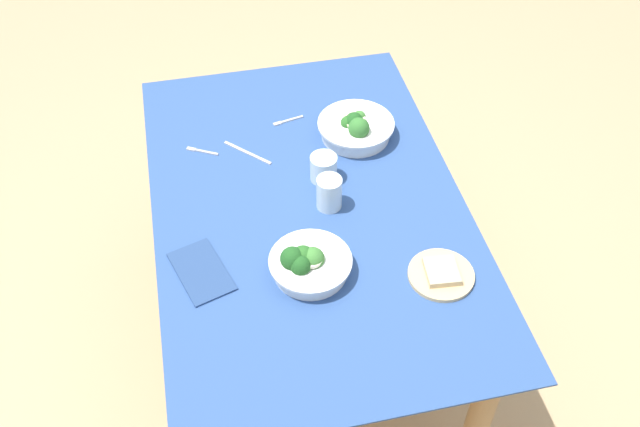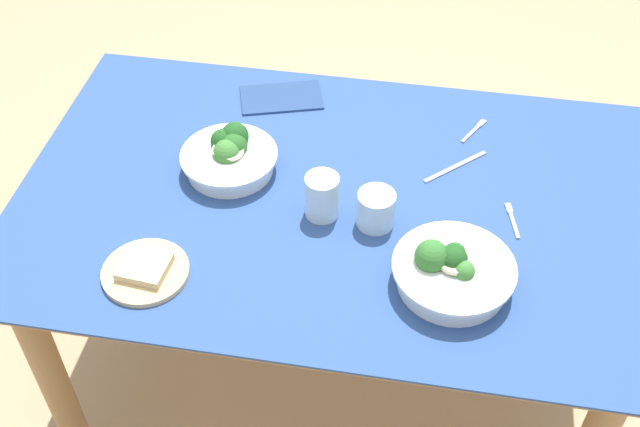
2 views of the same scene
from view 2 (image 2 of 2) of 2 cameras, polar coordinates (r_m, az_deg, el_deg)
name	(u,v)px [view 2 (image 2 of 2)]	position (r m, az deg, el deg)	size (l,w,h in m)	color
ground_plane	(331,376)	(2.34, 0.81, -11.61)	(6.00, 6.00, 0.00)	tan
dining_table	(334,230)	(1.86, 1.00, -1.17)	(1.43, 0.92, 0.72)	#2D4C84
broccoli_bowl_far	(451,271)	(1.60, 9.45, -4.12)	(0.25, 0.25, 0.10)	white
broccoli_bowl_near	(230,156)	(1.84, -6.53, 4.16)	(0.22, 0.22, 0.10)	white
bread_side_plate	(145,271)	(1.65, -12.49, -4.04)	(0.18, 0.18, 0.03)	#D6B27A
water_glass_center	(322,196)	(1.71, 0.15, 1.26)	(0.08, 0.08, 0.10)	silver
water_glass_side	(376,209)	(1.70, 4.05, 0.31)	(0.08, 0.08, 0.08)	silver
fork_by_far_bowl	(475,130)	(1.99, 11.09, 5.93)	(0.06, 0.10, 0.00)	#B7B7BC
fork_by_near_bowl	(512,219)	(1.78, 13.69, -0.38)	(0.03, 0.11, 0.00)	#B7B7BC
table_knife_left	(455,167)	(1.88, 9.73, 3.34)	(0.19, 0.01, 0.00)	#B7B7BC
napkin_folded_upper	(281,98)	(2.06, -2.81, 8.35)	(0.21, 0.12, 0.01)	navy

